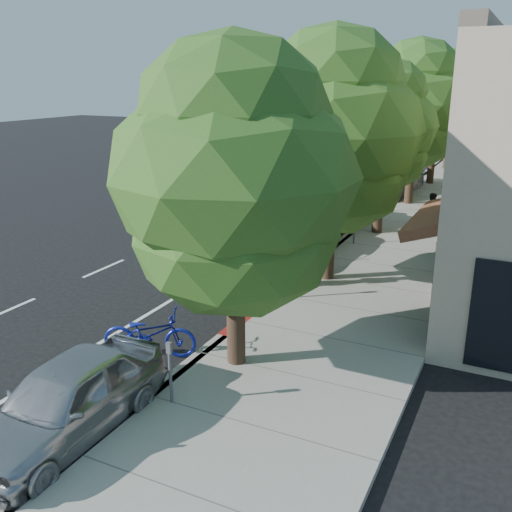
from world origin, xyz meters
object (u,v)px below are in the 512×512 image
Objects in this scene: pedestrian at (431,212)px; street_tree_4 at (437,105)px; dark_suv_far at (384,165)px; near_car_a at (66,400)px; street_tree_3 at (416,106)px; dark_sedan at (323,209)px; bicycle at (150,334)px; silver_suv at (280,237)px; street_tree_1 at (333,134)px; white_pickup at (390,177)px; street_tree_2 at (383,128)px; street_tree_0 at (234,180)px; cyclist at (290,259)px; street_tree_5 at (453,97)px.

street_tree_4 is at bearing -98.96° from pedestrian.
near_car_a is (1.58, -29.19, -0.05)m from dark_suv_far.
street_tree_3 is 7.54m from dark_sedan.
bicycle is 12.38m from dark_sedan.
silver_suv is (-2.26, -10.50, -3.99)m from street_tree_3.
dark_suv_far is at bearing -19.38° from bicycle.
dark_sedan reaches higher than bicycle.
dark_suv_far is at bearing 93.06° from near_car_a.
silver_suv is at bearing 146.43° from street_tree_1.
street_tree_2 is at bearing -76.19° from white_pickup.
street_tree_0 is 13.66m from pedestrian.
bicycle is (-2.01, -12.39, -3.66)m from street_tree_2.
street_tree_1 is 1.06× the size of street_tree_4.
street_tree_2 is 3.48× the size of cyclist.
cyclist reaches higher than bicycle.
dark_sedan is at bearing 23.62° from cyclist.
cyclist reaches higher than dark_suv_far.
street_tree_4 is 1.59× the size of dark_suv_far.
street_tree_4 is at bearing -90.00° from street_tree_5.
street_tree_0 is 18.01m from street_tree_3.
street_tree_3 is 1.23× the size of white_pickup.
street_tree_1 reaches higher than pedestrian.
dark_suv_far is at bearing 111.94° from street_tree_3.
cyclist is at bearing -35.19° from bicycle.
near_car_a is at bearing -94.04° from street_tree_3.
bicycle is at bearing 99.02° from near_car_a.
dark_suv_far is (-3.10, 7.69, -4.01)m from street_tree_3.
pedestrian is (1.85, 1.14, -3.30)m from street_tree_2.
dark_suv_far is at bearing 96.88° from street_tree_0.
street_tree_1 is at bearing -90.00° from street_tree_2.
pedestrian is (1.85, -4.86, -3.86)m from street_tree_3.
cyclist is 0.31× the size of white_pickup.
street_tree_4 is at bearing 9.14° from cyclist.
street_tree_5 is at bearing 90.00° from street_tree_2.
dark_sedan is (-0.29, 12.38, 0.30)m from bicycle.
street_tree_3 is 1.09× the size of street_tree_4.
street_tree_3 is 1.74× the size of dark_suv_far.
street_tree_1 reaches higher than street_tree_2.
street_tree_2 is at bearing -90.00° from street_tree_4.
silver_suv is (-1.50, 2.65, -0.19)m from cyclist.
dark_sedan is 8.61m from white_pickup.
dark_sedan is at bearing -2.99° from pedestrian.
street_tree_0 is 0.93× the size of street_tree_1.
street_tree_5 reaches higher than street_tree_2.
silver_suv is (-2.26, -22.50, -3.98)m from street_tree_5.
white_pickup is 5.37m from dark_suv_far.
near_car_a is (-1.52, -9.50, -3.82)m from street_tree_1.
white_pickup is at bearing -99.36° from street_tree_5.
pedestrian is at bearing -69.16° from street_tree_3.
bicycle is 20.96m from white_pickup.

